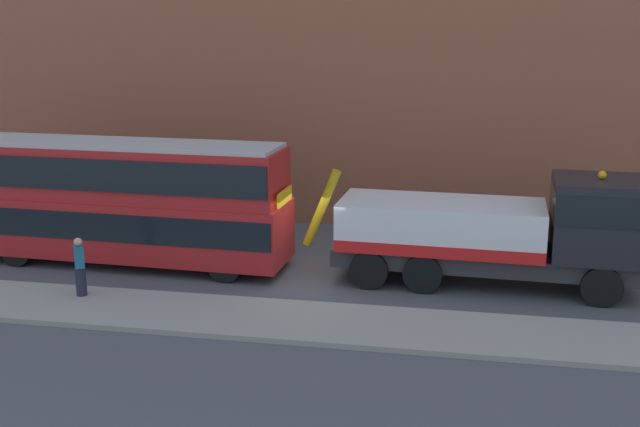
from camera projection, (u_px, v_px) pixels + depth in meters
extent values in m
plane|color=#4C4C51|center=(311.00, 274.00, 24.68)|extent=(120.00, 120.00, 0.00)
cube|color=gray|center=(280.00, 320.00, 20.66)|extent=(60.00, 2.80, 0.15)
cube|color=#935138|center=(347.00, 16.00, 29.27)|extent=(60.00, 1.20, 16.00)
cube|color=#2D2D2D|center=(483.00, 258.00, 23.47)|extent=(9.08, 2.56, 0.55)
cube|color=black|center=(598.00, 218.00, 22.42)|extent=(2.70, 2.70, 2.30)
cube|color=black|center=(600.00, 203.00, 22.32)|extent=(2.73, 2.73, 0.90)
cube|color=silver|center=(441.00, 224.00, 23.53)|extent=(6.20, 2.84, 1.40)
cube|color=red|center=(440.00, 241.00, 23.65)|extent=(6.20, 2.89, 0.36)
cylinder|color=#B79914|center=(322.00, 208.00, 24.27)|extent=(1.24, 0.33, 2.52)
sphere|color=orange|center=(602.00, 175.00, 22.12)|extent=(0.24, 0.24, 0.24)
cylinder|color=black|center=(593.00, 263.00, 23.86)|extent=(1.17, 0.39, 1.16)
cylinder|color=black|center=(601.00, 286.00, 21.76)|extent=(1.17, 0.39, 1.16)
cylinder|color=black|center=(430.00, 252.00, 24.96)|extent=(1.17, 0.39, 1.16)
cylinder|color=black|center=(423.00, 274.00, 22.87)|extent=(1.17, 0.39, 1.16)
cylinder|color=black|center=(380.00, 249.00, 25.32)|extent=(1.17, 0.39, 1.16)
cylinder|color=black|center=(369.00, 270.00, 23.22)|extent=(1.17, 0.39, 1.16)
cube|color=#AD1E1E|center=(123.00, 225.00, 25.50)|extent=(11.09, 2.93, 1.90)
cube|color=#AD1E1E|center=(120.00, 172.00, 25.06)|extent=(10.87, 2.82, 1.70)
cube|color=black|center=(123.00, 218.00, 25.44)|extent=(10.98, 2.98, 0.90)
cube|color=black|center=(120.00, 169.00, 25.04)|extent=(10.76, 2.97, 1.00)
cube|color=#B2B2B2|center=(118.00, 144.00, 24.84)|extent=(10.64, 2.72, 0.12)
cube|color=yellow|center=(285.00, 197.00, 23.98)|extent=(0.12, 1.50, 0.44)
cylinder|color=black|center=(247.00, 246.00, 25.84)|extent=(1.05, 0.34, 1.04)
cylinder|color=black|center=(225.00, 266.00, 23.80)|extent=(1.05, 0.34, 1.04)
cylinder|color=black|center=(53.00, 233.00, 27.43)|extent=(1.05, 0.34, 1.04)
cylinder|color=black|center=(17.00, 250.00, 25.39)|extent=(1.05, 0.34, 1.04)
cylinder|color=#232333|center=(81.00, 281.00, 22.23)|extent=(0.41, 0.41, 0.85)
cube|color=#1E6084|center=(79.00, 257.00, 22.05)|extent=(0.43, 0.48, 0.62)
sphere|color=tan|center=(78.00, 242.00, 21.95)|extent=(0.24, 0.24, 0.24)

